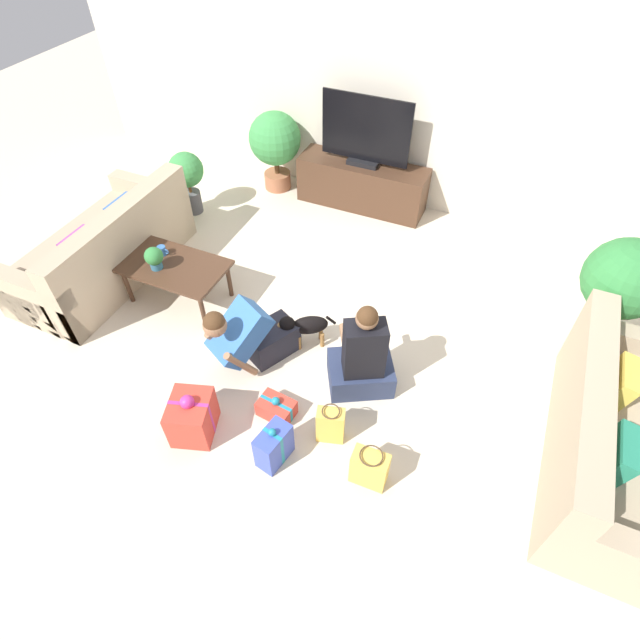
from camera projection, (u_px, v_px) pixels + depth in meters
The scene contains 20 objects.
ground_plane at pixel (317, 351), 4.47m from camera, with size 16.00×16.00×0.00m, color beige.
wall_back at pixel (419, 93), 5.19m from camera, with size 8.40×0.06×2.60m.
sofa_left at pixel (105, 250), 5.00m from camera, with size 0.92×1.88×0.83m.
sofa_right at pixel (617, 443), 3.50m from camera, with size 0.92×1.88×0.83m.
coffee_table at pixel (175, 269), 4.67m from camera, with size 0.97×0.58×0.42m.
tv_console at pixel (362, 185), 5.88m from camera, with size 1.51×0.43×0.54m.
tv at pixel (365, 134), 5.44m from camera, with size 1.02×0.20×0.77m.
potted_plant_corner_right at pixel (623, 284), 4.07m from camera, with size 0.67×0.67×1.07m.
potted_plant_back_left at pixel (275, 142), 5.92m from camera, with size 0.62×0.62×0.96m.
potted_plant_corner_left at pixel (187, 175), 5.64m from camera, with size 0.39×0.39×0.74m.
person_kneeling at pixel (251, 336), 4.14m from camera, with size 0.62×0.82×0.78m.
person_sitting at pixel (362, 360), 3.98m from camera, with size 0.65×0.62×0.94m.
dog at pixel (304, 326), 4.35m from camera, with size 0.45×0.33×0.35m.
gift_box_a at pixel (276, 408), 3.96m from camera, with size 0.30×0.22×0.21m.
gift_box_b at pixel (192, 417), 3.78m from camera, with size 0.40×0.43×0.43m.
gift_box_c at pixel (274, 446), 3.62m from camera, with size 0.21×0.30×0.39m.
gift_bag_a at pixel (369, 468), 3.51m from camera, with size 0.26×0.17×0.35m.
gift_bag_b at pixel (330, 425), 3.74m from camera, with size 0.23×0.17×0.36m.
mug at pixel (162, 251), 4.72m from camera, with size 0.12×0.08×0.09m.
tabletop_plant at pixel (154, 257), 4.52m from camera, with size 0.17×0.17×0.22m.
Camera 1 is at (1.19, -2.63, 3.42)m, focal length 28.00 mm.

